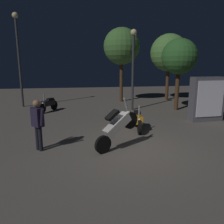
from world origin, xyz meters
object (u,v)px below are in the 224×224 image
at_px(kiosk_billboard, 207,99).
at_px(person_rider_beside, 38,121).
at_px(streetlamp_near, 18,50).
at_px(streetlamp_far, 133,59).
at_px(motorcycle_orange_parked_right, 138,120).
at_px(motorcycle_white_foreground, 117,127).
at_px(motorcycle_black_parked_left, 48,104).

bearing_deg(kiosk_billboard, person_rider_beside, 16.52).
bearing_deg(streetlamp_near, streetlamp_far, -17.19).
relative_size(motorcycle_orange_parked_right, streetlamp_near, 0.29).
bearing_deg(streetlamp_far, streetlamp_near, 162.81).
distance_m(motorcycle_white_foreground, person_rider_beside, 2.45).
xyz_separation_m(motorcycle_black_parked_left, streetlamp_near, (-1.82, 1.86, 3.13)).
bearing_deg(person_rider_beside, motorcycle_white_foreground, -50.38).
relative_size(motorcycle_orange_parked_right, streetlamp_far, 0.36).
relative_size(streetlamp_far, kiosk_billboard, 2.20).
bearing_deg(person_rider_beside, kiosk_billboard, -23.82).
height_order(motorcycle_white_foreground, motorcycle_black_parked_left, motorcycle_white_foreground).
bearing_deg(motorcycle_white_foreground, person_rider_beside, 144.15).
xyz_separation_m(motorcycle_white_foreground, streetlamp_far, (2.07, 6.02, 2.22)).
distance_m(motorcycle_white_foreground, motorcycle_orange_parked_right, 2.27).
height_order(streetlamp_far, kiosk_billboard, streetlamp_far).
distance_m(motorcycle_black_parked_left, streetlamp_near, 4.07).
height_order(motorcycle_black_parked_left, kiosk_billboard, kiosk_billboard).
bearing_deg(streetlamp_far, motorcycle_orange_parked_right, -101.65).
bearing_deg(person_rider_beside, streetlamp_far, 8.66).
distance_m(streetlamp_far, kiosk_billboard, 4.63).
distance_m(person_rider_beside, kiosk_billboard, 7.74).
bearing_deg(motorcycle_orange_parked_right, motorcycle_white_foreground, -24.01).
height_order(motorcycle_orange_parked_right, kiosk_billboard, kiosk_billboard).
distance_m(motorcycle_orange_parked_right, kiosk_billboard, 3.84).
distance_m(motorcycle_orange_parked_right, streetlamp_near, 9.11).
distance_m(motorcycle_white_foreground, streetlamp_near, 9.77).
height_order(person_rider_beside, kiosk_billboard, kiosk_billboard).
xyz_separation_m(motorcycle_orange_parked_right, kiosk_billboard, (3.66, 0.98, 0.61)).
height_order(motorcycle_orange_parked_right, person_rider_beside, person_rider_beside).
distance_m(motorcycle_black_parked_left, motorcycle_orange_parked_right, 5.96).
xyz_separation_m(motorcycle_orange_parked_right, person_rider_beside, (-3.64, -1.58, 0.52)).
bearing_deg(motorcycle_white_foreground, motorcycle_orange_parked_right, 28.59).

